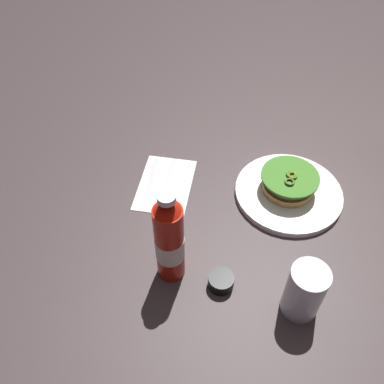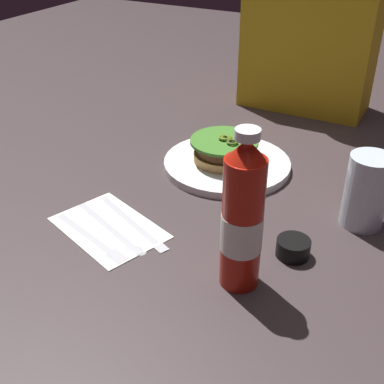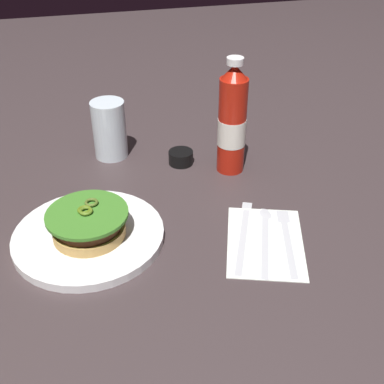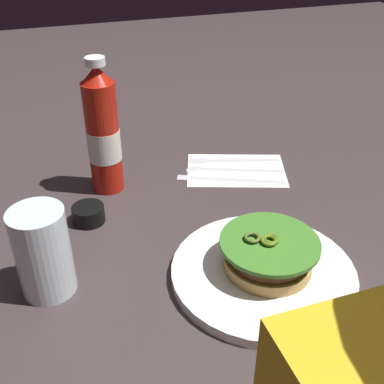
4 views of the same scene
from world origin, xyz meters
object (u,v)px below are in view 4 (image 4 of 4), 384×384
(burger_sandwich, at_px, (268,254))
(water_glass, at_px, (43,252))
(fork_utensil, at_px, (226,159))
(ketchup_bottle, at_px, (103,134))
(napkin, at_px, (236,170))
(dinner_plate, at_px, (263,273))
(spoon_utensil, at_px, (221,168))
(butter_knife, at_px, (224,178))
(condiment_cup, at_px, (89,214))

(burger_sandwich, bearing_deg, water_glass, -13.94)
(burger_sandwich, xyz_separation_m, fork_utensil, (-0.07, -0.33, -0.03))
(ketchup_bottle, bearing_deg, napkin, 175.58)
(dinner_plate, height_order, burger_sandwich, burger_sandwich)
(dinner_plate, bearing_deg, burger_sandwich, -163.14)
(spoon_utensil, distance_m, butter_knife, 0.04)
(water_glass, xyz_separation_m, butter_knife, (-0.33, -0.19, -0.06))
(ketchup_bottle, relative_size, napkin, 1.28)
(ketchup_bottle, height_order, butter_knife, ketchup_bottle)
(ketchup_bottle, xyz_separation_m, napkin, (-0.25, 0.02, -0.11))
(dinner_plate, xyz_separation_m, water_glass, (0.29, -0.07, 0.06))
(napkin, bearing_deg, condiment_cup, 14.35)
(butter_knife, bearing_deg, napkin, -145.13)
(condiment_cup, distance_m, fork_utensil, 0.31)
(dinner_plate, xyz_separation_m, burger_sandwich, (-0.01, -0.00, 0.03))
(dinner_plate, distance_m, water_glass, 0.30)
(ketchup_bottle, xyz_separation_m, butter_knife, (-0.21, 0.04, -0.10))
(napkin, bearing_deg, water_glass, 30.24)
(dinner_plate, bearing_deg, ketchup_bottle, -62.47)
(burger_sandwich, bearing_deg, spoon_utensil, -99.66)
(ketchup_bottle, bearing_deg, dinner_plate, 117.53)
(dinner_plate, relative_size, ketchup_bottle, 1.07)
(water_glass, distance_m, fork_utensil, 0.45)
(napkin, bearing_deg, ketchup_bottle, -4.42)
(burger_sandwich, relative_size, condiment_cup, 2.59)
(ketchup_bottle, distance_m, fork_utensil, 0.26)
(burger_sandwich, height_order, butter_knife, burger_sandwich)
(water_glass, relative_size, fork_utensil, 0.71)
(burger_sandwich, xyz_separation_m, napkin, (-0.08, -0.29, -0.04))
(spoon_utensil, bearing_deg, dinner_plate, 79.16)
(fork_utensil, xyz_separation_m, spoon_utensil, (0.02, 0.03, -0.00))
(water_glass, xyz_separation_m, napkin, (-0.37, -0.22, -0.06))
(burger_sandwich, distance_m, ketchup_bottle, 0.36)
(butter_knife, bearing_deg, burger_sandwich, 80.97)
(napkin, xyz_separation_m, fork_utensil, (0.00, -0.04, 0.00))
(condiment_cup, height_order, butter_knife, condiment_cup)
(burger_sandwich, height_order, spoon_utensil, burger_sandwich)
(burger_sandwich, xyz_separation_m, butter_knife, (-0.04, -0.26, -0.03))
(dinner_plate, height_order, spoon_utensil, dinner_plate)
(condiment_cup, bearing_deg, ketchup_bottle, -117.70)
(condiment_cup, relative_size, spoon_utensil, 0.29)
(burger_sandwich, distance_m, butter_knife, 0.27)
(dinner_plate, distance_m, ketchup_bottle, 0.36)
(napkin, bearing_deg, fork_utensil, -83.61)
(burger_sandwich, height_order, condiment_cup, burger_sandwich)
(napkin, bearing_deg, dinner_plate, 73.67)
(burger_sandwich, height_order, water_glass, water_glass)
(dinner_plate, xyz_separation_m, butter_knife, (-0.05, -0.27, -0.00))
(condiment_cup, xyz_separation_m, napkin, (-0.30, -0.08, -0.01))
(dinner_plate, bearing_deg, water_glass, -14.64)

